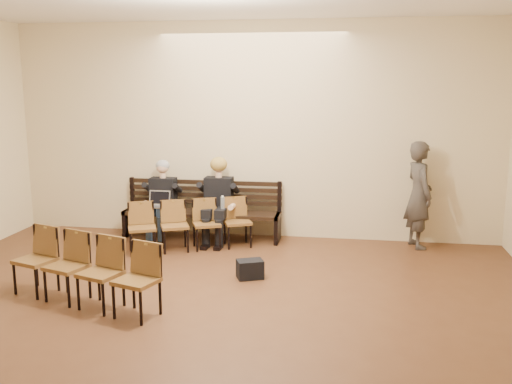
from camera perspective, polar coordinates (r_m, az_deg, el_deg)
room_walls at (r=5.21m, az=-8.47°, el=10.74°), size 8.02×10.01×3.51m
bench at (r=9.43m, az=-5.46°, el=-3.29°), size 2.60×0.90×0.45m
seated_man at (r=9.41m, az=-9.42°, el=-0.95°), size 0.52×0.71×1.24m
seated_woman at (r=9.15m, az=-3.86°, el=-1.05°), size 0.55×0.76×1.28m
laptop at (r=9.20m, az=-9.88°, el=-1.53°), size 0.36×0.29×0.25m
water_bottle at (r=8.93m, az=-3.35°, el=-1.87°), size 0.08×0.08×0.21m
bag at (r=7.55m, az=-0.61°, el=-7.72°), size 0.40×0.34×0.25m
passerby at (r=9.09m, az=16.01°, el=0.50°), size 0.66×0.81×1.91m
chair_row_front at (r=8.78m, az=-6.54°, el=-3.32°), size 1.88×1.14×0.77m
chair_row_back at (r=6.92m, az=-16.91°, el=-7.51°), size 2.03×1.05×0.82m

